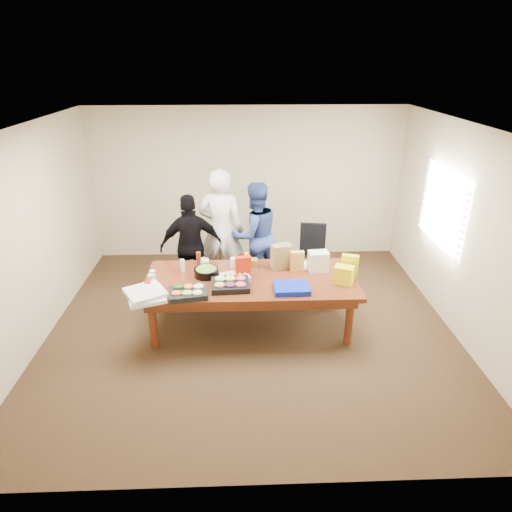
{
  "coord_description": "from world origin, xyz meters",
  "views": [
    {
      "loc": [
        -0.12,
        -5.17,
        3.44
      ],
      "look_at": [
        0.07,
        0.1,
        1.03
      ],
      "focal_mm": 30.81,
      "sensor_mm": 36.0,
      "label": 1
    }
  ],
  "objects_px": {
    "conference_table": "(251,303)",
    "person_right": "(255,235)",
    "person_center": "(221,230)",
    "salad_bowl": "(206,272)",
    "office_chair": "(314,259)",
    "sheet_cake": "(235,277)"
  },
  "relations": [
    {
      "from": "sheet_cake",
      "to": "salad_bowl",
      "type": "distance_m",
      "value": 0.41
    },
    {
      "from": "sheet_cake",
      "to": "person_center",
      "type": "bearing_deg",
      "value": 84.01
    },
    {
      "from": "conference_table",
      "to": "person_center",
      "type": "distance_m",
      "value": 1.43
    },
    {
      "from": "conference_table",
      "to": "person_right",
      "type": "relative_size",
      "value": 1.64
    },
    {
      "from": "conference_table",
      "to": "person_right",
      "type": "distance_m",
      "value": 1.37
    },
    {
      "from": "office_chair",
      "to": "salad_bowl",
      "type": "bearing_deg",
      "value": -137.9
    },
    {
      "from": "person_center",
      "to": "salad_bowl",
      "type": "distance_m",
      "value": 1.16
    },
    {
      "from": "person_right",
      "to": "sheet_cake",
      "type": "distance_m",
      "value": 1.34
    },
    {
      "from": "office_chair",
      "to": "person_center",
      "type": "bearing_deg",
      "value": -174.38
    },
    {
      "from": "person_center",
      "to": "person_right",
      "type": "height_order",
      "value": "person_center"
    },
    {
      "from": "person_right",
      "to": "salad_bowl",
      "type": "xyz_separation_m",
      "value": [
        -0.69,
        -1.18,
        -0.05
      ]
    },
    {
      "from": "person_center",
      "to": "salad_bowl",
      "type": "xyz_separation_m",
      "value": [
        -0.17,
        -1.13,
        -0.17
      ]
    },
    {
      "from": "person_right",
      "to": "sheet_cake",
      "type": "bearing_deg",
      "value": 53.25
    },
    {
      "from": "office_chair",
      "to": "sheet_cake",
      "type": "relative_size",
      "value": 2.69
    },
    {
      "from": "conference_table",
      "to": "person_right",
      "type": "bearing_deg",
      "value": 85.55
    },
    {
      "from": "salad_bowl",
      "to": "office_chair",
      "type": "bearing_deg",
      "value": 32.18
    },
    {
      "from": "person_right",
      "to": "sheet_cake",
      "type": "xyz_separation_m",
      "value": [
        -0.31,
        -1.31,
        -0.07
      ]
    },
    {
      "from": "person_center",
      "to": "sheet_cake",
      "type": "relative_size",
      "value": 5.31
    },
    {
      "from": "office_chair",
      "to": "sheet_cake",
      "type": "xyz_separation_m",
      "value": [
        -1.24,
        -1.15,
        0.29
      ]
    },
    {
      "from": "conference_table",
      "to": "salad_bowl",
      "type": "bearing_deg",
      "value": 170.46
    },
    {
      "from": "conference_table",
      "to": "person_center",
      "type": "height_order",
      "value": "person_center"
    },
    {
      "from": "person_right",
      "to": "person_center",
      "type": "bearing_deg",
      "value": -18.15
    }
  ]
}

